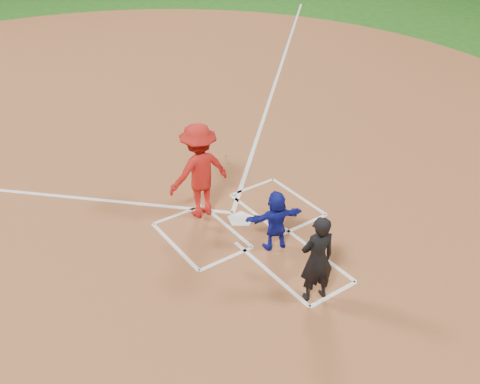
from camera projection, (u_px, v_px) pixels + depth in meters
ground at (241, 220)px, 11.24m from camera, size 120.00×120.00×0.00m
home_plate_dirt at (121, 123)px, 15.41m from camera, size 28.00×28.00×0.01m
home_plate at (241, 219)px, 11.23m from camera, size 0.60×0.60×0.02m
catcher at (276, 220)px, 10.12m from camera, size 1.20×0.69×1.23m
umpire at (317, 259)px, 8.81m from camera, size 0.69×0.54×1.66m
chalk_markings at (131, 131)px, 14.91m from camera, size 28.35×17.32×0.01m
batter_at_plate at (199, 171)px, 10.90m from camera, size 1.51×0.94×2.06m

